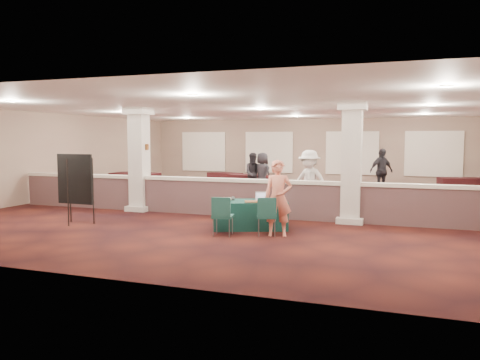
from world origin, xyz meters
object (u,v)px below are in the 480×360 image
(far_table_back_left, at_px, (225,179))
(attendee_c, at_px, (381,171))
(far_table_front_left, at_px, (135,182))
(attendee_d, at_px, (262,173))
(attendee_b, at_px, (309,181))
(conf_chair_main, at_px, (267,213))
(far_table_back_center, at_px, (249,183))
(far_table_back_right, at_px, (461,186))
(easel_board, at_px, (75,180))
(conf_chair_side, at_px, (222,213))
(woman, at_px, (278,198))
(near_table, at_px, (250,215))
(attendee_a, at_px, (254,173))
(far_table_front_center, at_px, (324,201))

(far_table_back_left, xyz_separation_m, attendee_c, (7.19, -0.70, 0.61))
(far_table_front_left, relative_size, attendee_d, 1.18)
(far_table_back_left, xyz_separation_m, attendee_b, (5.33, -6.50, 0.63))
(conf_chair_main, relative_size, far_table_back_center, 0.52)
(far_table_back_left, relative_size, far_table_back_right, 0.95)
(attendee_d, bearing_deg, far_table_back_right, -137.40)
(conf_chair_main, height_order, easel_board, easel_board)
(conf_chair_main, relative_size, conf_chair_side, 0.98)
(woman, bearing_deg, far_table_front_left, 125.35)
(near_table, height_order, woman, woman)
(conf_chair_main, height_order, attendee_d, attendee_d)
(far_table_back_center, xyz_separation_m, attendee_a, (0.50, -0.91, 0.49))
(far_table_front_center, height_order, attendee_d, attendee_d)
(conf_chair_side, xyz_separation_m, attendee_c, (3.04, 10.09, 0.39))
(near_table, distance_m, easel_board, 4.69)
(near_table, distance_m, attendee_a, 7.52)
(conf_chair_main, relative_size, woman, 0.51)
(conf_chair_side, xyz_separation_m, woman, (1.21, 0.48, 0.34))
(attendee_b, bearing_deg, near_table, -90.85)
(far_table_back_center, bearing_deg, easel_board, -101.20)
(near_table, height_order, attendee_d, attendee_d)
(far_table_back_right, bearing_deg, far_table_front_left, -164.93)
(conf_chair_main, bearing_deg, easel_board, 166.69)
(easel_board, height_order, far_table_back_left, easel_board)
(far_table_front_left, xyz_separation_m, attendee_b, (8.08, -3.00, 0.55))
(near_table, bearing_deg, far_table_back_center, 87.94)
(conf_chair_main, xyz_separation_m, far_table_back_right, (5.15, 10.40, -0.19))
(attendee_a, bearing_deg, attendee_d, -17.34)
(attendee_c, bearing_deg, attendee_d, 160.07)
(conf_chair_side, xyz_separation_m, far_table_back_center, (-2.39, 9.20, -0.19))
(far_table_front_left, relative_size, far_table_back_left, 1.25)
(conf_chair_side, relative_size, far_table_back_right, 0.55)
(far_table_front_left, bearing_deg, far_table_back_center, 23.00)
(far_table_front_left, bearing_deg, far_table_back_left, 51.93)
(easel_board, height_order, attendee_d, easel_board)
(far_table_front_left, distance_m, attendee_b, 8.63)
(far_table_back_center, bearing_deg, attendee_c, 9.32)
(far_table_front_center, xyz_separation_m, far_table_back_right, (4.50, 6.20, 0.02))
(attendee_a, distance_m, attendee_d, 0.35)
(far_table_back_center, relative_size, attendee_c, 0.94)
(easel_board, height_order, woman, easel_board)
(conf_chair_side, relative_size, easel_board, 0.50)
(near_table, bearing_deg, woman, -56.37)
(woman, distance_m, far_table_back_left, 11.63)
(attendee_c, bearing_deg, easel_board, -166.90)
(far_table_back_right, relative_size, attendee_a, 1.00)
(far_table_front_left, relative_size, far_table_front_center, 1.24)
(conf_chair_main, distance_m, far_table_back_center, 9.43)
(woman, distance_m, far_table_front_center, 4.17)
(conf_chair_side, relative_size, far_table_front_center, 0.57)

